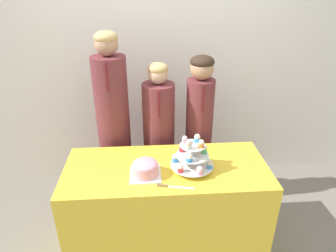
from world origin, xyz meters
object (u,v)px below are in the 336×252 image
cake_knife (169,186)px  student_0 (114,131)px  round_cake (145,168)px  student_1 (159,142)px  cupcake_stand (192,155)px  student_2 (199,135)px

cake_knife → student_0: size_ratio=0.15×
round_cake → student_1: bearing=79.0°
student_1 → student_0: bearing=180.0°
round_cake → student_1: 0.67m
round_cake → student_1: size_ratio=0.16×
cupcake_stand → student_0: bearing=136.1°
student_2 → student_0: bearing=180.0°
round_cake → cake_knife: 0.22m
round_cake → student_2: student_2 is taller
student_0 → student_1: 0.42m
round_cake → student_0: bearing=113.2°
student_1 → cupcake_stand: bearing=-70.1°
cake_knife → student_2: 0.85m
student_1 → student_2: bearing=-0.0°
cupcake_stand → student_2: student_2 is taller
round_cake → student_2: 0.81m
cupcake_stand → student_0: 0.85m
student_2 → student_1: bearing=180.0°
cake_knife → student_0: student_0 is taller
cake_knife → cupcake_stand: cupcake_stand is taller
cupcake_stand → student_1: bearing=109.9°
round_cake → student_2: size_ratio=0.15×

